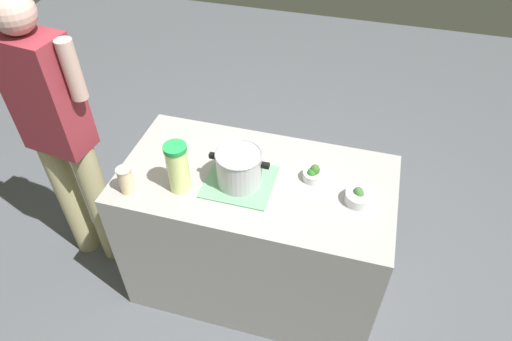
# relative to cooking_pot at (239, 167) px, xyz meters

# --- Properties ---
(ground_plane) EXTENTS (8.00, 8.00, 0.00)m
(ground_plane) POSITION_rel_cooking_pot_xyz_m (-0.07, -0.05, -1.01)
(ground_plane) COLOR #51545B
(counter_slab) EXTENTS (1.40, 0.73, 0.91)m
(counter_slab) POSITION_rel_cooking_pot_xyz_m (-0.07, -0.05, -0.56)
(counter_slab) COLOR #9C9894
(counter_slab) RESTS_ON ground_plane
(dish_cloth) EXTENTS (0.34, 0.31, 0.01)m
(dish_cloth) POSITION_rel_cooking_pot_xyz_m (0.00, -0.00, -0.10)
(dish_cloth) COLOR #69A779
(dish_cloth) RESTS_ON counter_slab
(cooking_pot) EXTENTS (0.30, 0.23, 0.18)m
(cooking_pot) POSITION_rel_cooking_pot_xyz_m (0.00, 0.00, 0.00)
(cooking_pot) COLOR #B7B7BC
(cooking_pot) RESTS_ON dish_cloth
(lemonade_pitcher) EXTENTS (0.11, 0.11, 0.27)m
(lemonade_pitcher) POSITION_rel_cooking_pot_xyz_m (0.27, 0.11, 0.03)
(lemonade_pitcher) COLOR #E4F38F
(lemonade_pitcher) RESTS_ON counter_slab
(mason_jar) EXTENTS (0.07, 0.07, 0.14)m
(mason_jar) POSITION_rel_cooking_pot_xyz_m (0.51, 0.20, -0.03)
(mason_jar) COLOR beige
(mason_jar) RESTS_ON counter_slab
(broccoli_bowl_front) EXTENTS (0.13, 0.13, 0.08)m
(broccoli_bowl_front) POSITION_rel_cooking_pot_xyz_m (-0.58, -0.03, -0.07)
(broccoli_bowl_front) COLOR silver
(broccoli_bowl_front) RESTS_ON counter_slab
(broccoli_bowl_center) EXTENTS (0.11, 0.11, 0.09)m
(broccoli_bowl_center) POSITION_rel_cooking_pot_xyz_m (-0.35, -0.12, -0.07)
(broccoli_bowl_center) COLOR silver
(broccoli_bowl_center) RESTS_ON counter_slab
(person_cook) EXTENTS (0.50, 0.24, 1.76)m
(person_cook) POSITION_rel_cooking_pot_xyz_m (1.01, -0.01, -0.03)
(person_cook) COLOR tan
(person_cook) RESTS_ON ground_plane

